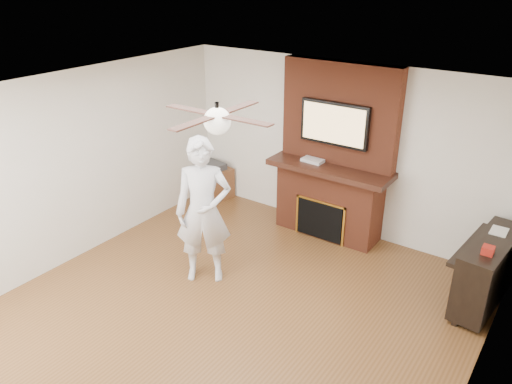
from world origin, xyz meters
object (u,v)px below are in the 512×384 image
Objects in this scene: fireplace at (333,169)px; piano at (487,270)px; side_table at (212,181)px; person at (203,211)px.

fireplace reaches higher than piano.
side_table is at bearing 179.38° from piano.
piano is (3.02, 1.44, -0.48)m from person.
fireplace reaches higher than person.
side_table is (-2.20, -0.07, -0.71)m from fireplace.
piano is at bearing -9.50° from person.
fireplace is at bearing 12.33° from side_table.
piano is (2.29, -0.55, -0.54)m from fireplace.
person is (-0.72, -1.99, -0.06)m from fireplace.
fireplace is 2.12m from person.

